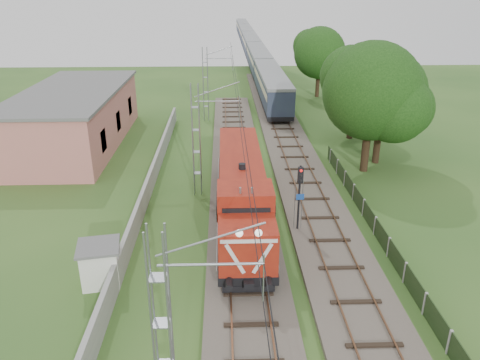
{
  "coord_description": "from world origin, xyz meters",
  "views": [
    {
      "loc": [
        -1.08,
        -19.2,
        14.03
      ],
      "look_at": [
        -0.06,
        9.14,
        2.2
      ],
      "focal_mm": 35.0,
      "sensor_mm": 36.0,
      "label": 1
    }
  ],
  "objects_px": {
    "signal_post": "(300,188)",
    "relay_hut": "(100,264)",
    "locomotive": "(242,190)",
    "coach_rake": "(251,43)"
  },
  "relations": [
    {
      "from": "locomotive",
      "to": "coach_rake",
      "type": "relative_size",
      "value": 0.15
    },
    {
      "from": "coach_rake",
      "to": "relay_hut",
      "type": "height_order",
      "value": "coach_rake"
    },
    {
      "from": "locomotive",
      "to": "relay_hut",
      "type": "relative_size",
      "value": 7.0
    },
    {
      "from": "locomotive",
      "to": "relay_hut",
      "type": "xyz_separation_m",
      "value": [
        -7.4,
        -6.44,
        -1.12
      ]
    },
    {
      "from": "signal_post",
      "to": "relay_hut",
      "type": "bearing_deg",
      "value": -156.53
    },
    {
      "from": "coach_rake",
      "to": "signal_post",
      "type": "relative_size",
      "value": 25.34
    },
    {
      "from": "signal_post",
      "to": "coach_rake",
      "type": "bearing_deg",
      "value": 88.79
    },
    {
      "from": "signal_post",
      "to": "relay_hut",
      "type": "height_order",
      "value": "signal_post"
    },
    {
      "from": "coach_rake",
      "to": "relay_hut",
      "type": "bearing_deg",
      "value": -98.45
    },
    {
      "from": "coach_rake",
      "to": "relay_hut",
      "type": "distance_m",
      "value": 84.39
    }
  ]
}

